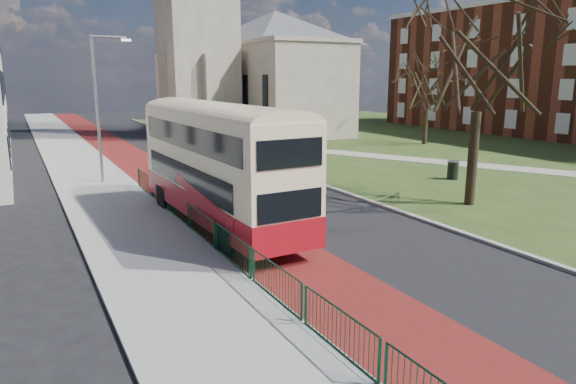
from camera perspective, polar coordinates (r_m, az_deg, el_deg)
ground at (r=15.89m, az=7.28°, el=-9.26°), size 160.00×160.00×0.00m
road_carriageway at (r=34.04m, az=-10.36°, el=2.49°), size 9.00×120.00×0.01m
bus_lane at (r=33.34m, az=-14.77°, el=2.06°), size 3.40×120.00×0.01m
pavement_west at (r=32.69m, az=-21.26°, el=1.51°), size 4.00×120.00×0.12m
kerb_west at (r=32.97m, az=-17.82°, el=1.86°), size 0.25×120.00×0.13m
kerb_east at (r=37.48m, az=-4.60°, el=3.67°), size 0.25×80.00×0.13m
grass_green at (r=48.86m, az=17.40°, el=5.19°), size 40.00×80.00×0.04m
footpath at (r=36.56m, az=24.10°, el=2.36°), size 18.84×32.82×0.03m
pedestrian_railing at (r=17.77m, az=-8.12°, el=-4.99°), size 0.07×24.00×1.12m
gothic_church at (r=54.75m, az=-5.40°, el=20.22°), size 16.38×18.00×40.00m
brick_terrace at (r=58.20m, az=29.28°, el=11.95°), size 10.30×44.30×13.50m
streetlamp at (r=30.29m, az=-20.22°, el=9.43°), size 2.13×0.18×8.00m
bus at (r=20.47m, az=-7.77°, el=3.57°), size 2.98×11.43×4.75m
winter_tree_near at (r=25.04m, az=20.81°, el=16.10°), size 9.54×9.54×11.12m
winter_tree_far at (r=47.16m, az=15.28°, el=11.78°), size 6.65×6.65×7.91m
litter_bin at (r=31.53m, az=17.85°, el=2.36°), size 0.82×0.82×1.09m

